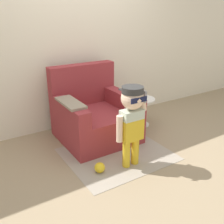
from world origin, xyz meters
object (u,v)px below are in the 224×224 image
armchair (94,115)px  side_table (141,109)px  person_child (132,115)px  toy_ball (100,168)px

armchair → side_table: armchair is taller
person_child → toy_ball: bearing=170.9°
person_child → side_table: bearing=46.1°
armchair → side_table: (0.82, -0.03, -0.06)m
armchair → person_child: size_ratio=1.04×
armchair → toy_ball: bearing=-114.8°
armchair → toy_ball: size_ratio=8.33×
person_child → toy_ball: person_child is taller
armchair → side_table: 0.82m
armchair → person_child: armchair is taller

